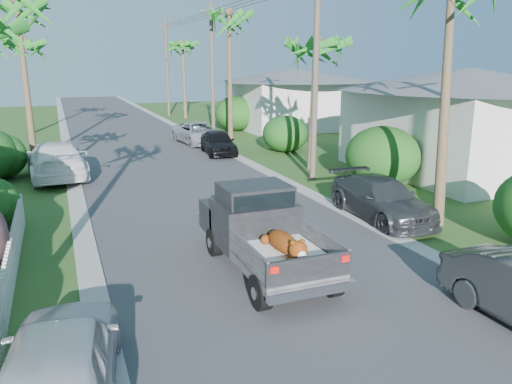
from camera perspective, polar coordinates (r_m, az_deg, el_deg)
name	(u,v)px	position (r m, az deg, el deg)	size (l,w,h in m)	color
ground	(380,369)	(9.20, 14.00, -18.99)	(120.00, 120.00, 0.00)	#355620
road	(141,146)	(31.86, -12.98, 5.11)	(8.00, 100.00, 0.02)	#38383A
curb_left	(68,150)	(31.52, -20.73, 4.48)	(0.60, 100.00, 0.06)	#A5A39E
curb_right	(208,142)	(32.77, -5.51, 5.70)	(0.60, 100.00, 0.06)	#A5A39E
pickup_truck	(259,227)	(12.56, 0.34, -4.06)	(1.98, 5.12, 2.06)	black
parked_car_rm	(382,199)	(16.94, 14.15, -0.82)	(1.86, 4.57, 1.33)	#313436
parked_car_rf	(218,143)	(28.28, -4.33, 5.65)	(1.59, 3.95, 1.35)	black
parked_car_rd	(199,133)	(32.12, -6.55, 6.68)	(2.28, 4.95, 1.38)	silver
parked_car_ln	(59,366)	(8.24, -21.55, -17.98)	(1.70, 4.23, 1.44)	silver
parked_car_lf	(56,160)	(23.92, -21.90, 3.38)	(2.31, 5.68, 1.65)	white
palm_l_c	(17,1)	(28.30, -25.69, 19.05)	(4.40, 4.40, 9.20)	brown
palm_l_d	(22,42)	(40.18, -25.17, 15.24)	(4.40, 4.40, 7.70)	brown
palm_r_b	(315,42)	(23.97, 6.75, 16.66)	(4.40, 4.40, 7.20)	brown
palm_r_c	(229,13)	(34.06, -3.10, 19.71)	(4.40, 4.40, 9.40)	brown
palm_r_d	(183,43)	(47.49, -8.36, 16.45)	(4.40, 4.40, 8.00)	brown
shrub_r_b	(383,156)	(21.52, 14.27, 4.00)	(3.00, 3.30, 2.50)	#144719
shrub_r_c	(285,134)	(29.10, 3.35, 6.66)	(2.60, 2.86, 2.10)	#144719
shrub_r_d	(236,113)	(38.46, -2.32, 8.97)	(3.20, 3.52, 2.60)	#144719
picket_fence	(10,272)	(12.53, -26.34, -8.18)	(0.10, 11.00, 1.00)	white
house_right_near	(464,125)	(25.48, 22.70, 7.11)	(8.00, 9.00, 4.80)	silver
house_right_far	(295,101)	(40.32, 4.49, 10.36)	(9.00, 8.00, 4.60)	silver
utility_pole_b	(316,73)	(21.72, 6.82, 13.33)	(1.60, 0.26, 9.00)	brown
utility_pole_c	(212,69)	(35.64, -5.02, 13.80)	(1.60, 0.26, 9.00)	brown
utility_pole_d	(167,68)	(50.19, -10.13, 13.83)	(1.60, 0.26, 9.00)	brown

